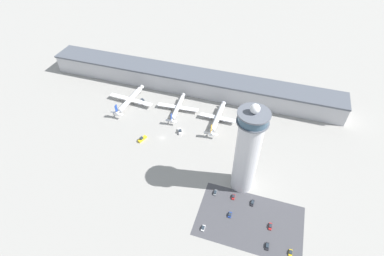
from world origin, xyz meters
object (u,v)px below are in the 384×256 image
Objects in this scene: service_truck_catering at (143,101)px; service_truck_baggage at (142,139)px; car_navy_sedan at (267,246)px; airplane_gate_charlie at (218,118)px; car_green_van at (230,215)px; car_white_wagon at (270,226)px; airplane_gate_alpha at (130,100)px; airplane_gate_bravo at (178,107)px; service_truck_fuel at (180,131)px; car_black_suv at (233,197)px; car_maroon_suv at (215,193)px; car_grey_coupe at (252,203)px; control_tower at (247,151)px; car_red_hatchback at (203,228)px; car_silver_sedan at (291,253)px.

service_truck_baggage reaches higher than service_truck_catering.
service_truck_baggage reaches higher than car_navy_sedan.
car_green_van is (29.55, -83.73, -3.44)m from airplane_gate_charlie.
car_green_van is (-24.93, 0.19, -0.02)m from car_white_wagon.
airplane_gate_alpha is 1.13× the size of airplane_gate_bravo.
service_truck_fuel reaches higher than car_black_suv.
airplane_gate_charlie is 9.02× the size of car_white_wagon.
airplane_gate_alpha is 119.65m from car_maroon_suv.
car_maroon_suv is at bearing -48.85° from service_truck_fuel.
car_maroon_suv is at bearing -24.59° from service_truck_baggage.
service_truck_fuel is (-25.33, -22.39, -2.91)m from airplane_gate_charlie.
car_navy_sedan is (12.85, -26.16, 0.02)m from car_grey_coupe.
airplane_gate_bravo is 5.10× the size of service_truck_catering.
car_white_wagon is (90.95, -87.15, -3.04)m from airplane_gate_bravo.
airplane_gate_charlie is 9.03× the size of car_navy_sedan.
car_white_wagon is 18.47m from car_grey_coupe.
car_maroon_suv is at bearing -76.68° from airplane_gate_charlie.
car_black_suv is at bearing -41.35° from service_truck_fuel.
car_maroon_suv is (53.16, -73.71, -3.07)m from airplane_gate_bravo.
car_green_van is at bearing -94.91° from control_tower.
car_maroon_suv is (16.68, -70.47, -3.43)m from airplane_gate_charlie.
service_truck_fuel is at bearing 142.37° from car_white_wagon.
car_maroon_suv is (-37.79, 13.45, -0.02)m from car_white_wagon.
airplane_gate_charlie reaches higher than car_green_van.
airplane_gate_charlie is 98.88m from car_red_hatchback.
car_navy_sedan is at bearing -178.89° from car_silver_sedan.
airplane_gate_bravo reaches higher than car_red_hatchback.
control_tower reaches higher than service_truck_baggage.
service_truck_catering reaches higher than car_white_wagon.
car_grey_coupe is at bearing -30.00° from airplane_gate_alpha.
service_truck_catering is at bearing 177.27° from airplane_gate_bravo.
service_truck_catering is 171.23m from car_silver_sedan.
airplane_gate_charlie is (80.29, 0.51, -0.59)m from airplane_gate_alpha.
car_red_hatchback is (96.57, -96.97, -4.03)m from airplane_gate_alpha.
car_white_wagon is at bearing -0.43° from car_green_van.
car_silver_sedan is (92.66, -74.33, -0.57)m from service_truck_fuel.
airplane_gate_alpha is 10.94× the size of car_green_van.
car_silver_sedan is at bearing -27.40° from car_maroon_suv.
car_silver_sedan is 13.01m from car_navy_sedan.
airplane_gate_alpha is 176.25m from car_silver_sedan.
airplane_gate_charlie reaches higher than car_navy_sedan.
airplane_gate_bravo is at bearing 136.08° from car_silver_sedan.
car_silver_sedan is at bearing -33.09° from airplane_gate_alpha.
car_grey_coupe is at bearing -43.53° from airplane_gate_bravo.
airplane_gate_bravo is 8.36× the size of car_navy_sedan.
airplane_gate_alpha is at bearing 144.19° from car_maroon_suv.
car_red_hatchback is (66.93, -57.82, -0.52)m from service_truck_baggage.
airplane_gate_charlie is (-31.78, 57.73, -28.97)m from control_tower.
airplane_gate_charlie is 72.50m from car_maroon_suv.
service_truck_fuel is 100.77m from car_white_wagon.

